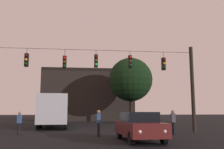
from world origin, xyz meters
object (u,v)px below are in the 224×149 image
pedestrian_crossing_right (19,122)px  pedestrian_crossing_center (99,122)px  city_bus (55,108)px  pedestrian_crossing_left (173,121)px  tree_left_silhouette (131,80)px  car_near_right (139,126)px

pedestrian_crossing_right → pedestrian_crossing_center: bearing=-19.3°
city_bus → pedestrian_crossing_left: 13.06m
pedestrian_crossing_right → tree_left_silhouette: size_ratio=0.17×
pedestrian_crossing_right → tree_left_silhouette: tree_left_silhouette is taller
city_bus → pedestrian_crossing_center: (3.83, -10.13, -0.95)m
pedestrian_crossing_center → pedestrian_crossing_right: bearing=160.7°
city_bus → pedestrian_crossing_right: size_ratio=7.30×
pedestrian_crossing_left → tree_left_silhouette: tree_left_silhouette is taller
pedestrian_crossing_left → tree_left_silhouette: 18.22m
car_near_right → tree_left_silhouette: (3.52, 20.85, 5.12)m
city_bus → pedestrian_crossing_left: (8.90, -9.52, -0.94)m
pedestrian_crossing_left → city_bus: bearing=133.1°
car_near_right → pedestrian_crossing_center: pedestrian_crossing_center is taller
tree_left_silhouette → car_near_right: bearing=-99.6°
pedestrian_crossing_right → car_near_right: bearing=-32.2°
car_near_right → pedestrian_crossing_left: pedestrian_crossing_left is taller
car_near_right → pedestrian_crossing_center: bearing=126.1°
car_near_right → pedestrian_crossing_left: size_ratio=2.68×
car_near_right → pedestrian_crossing_left: 4.54m
pedestrian_crossing_center → tree_left_silhouette: (5.51, 18.13, 5.00)m
pedestrian_crossing_left → pedestrian_crossing_right: size_ratio=1.08×
pedestrian_crossing_center → pedestrian_crossing_right: pedestrian_crossing_center is taller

